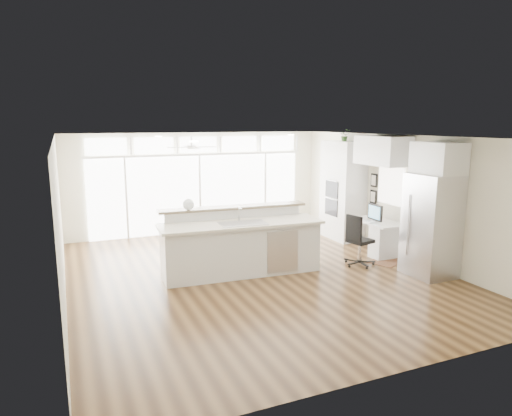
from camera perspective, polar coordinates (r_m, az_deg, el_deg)
name	(u,v)px	position (r m, az deg, el deg)	size (l,w,h in m)	color
floor	(257,275)	(9.14, 0.08, -8.35)	(7.00, 8.00, 0.02)	#3D2613
ceiling	(257,137)	(8.64, 0.08, 8.90)	(7.00, 8.00, 0.02)	white
wall_back	(199,183)	(12.52, -7.17, 3.17)	(7.00, 0.04, 2.70)	silver
wall_front	(395,267)	(5.45, 17.03, -7.07)	(7.00, 0.04, 2.70)	silver
wall_left	(60,223)	(8.10, -23.32, -1.73)	(0.04, 8.00, 2.70)	silver
wall_right	(401,196)	(10.65, 17.67, 1.43)	(0.04, 8.00, 2.70)	silver
glass_wall	(200,194)	(12.51, -7.06, 1.77)	(5.80, 0.06, 2.08)	white
transom_row	(198,145)	(12.37, -7.20, 7.87)	(5.90, 0.06, 0.40)	white
desk_window	(391,186)	(10.82, 16.54, 2.70)	(0.04, 0.85, 0.85)	white
ceiling_fan	(191,143)	(11.14, -8.07, 8.06)	(1.16, 1.16, 0.32)	silver
recessed_lights	(253,138)	(8.83, -0.43, 8.80)	(3.40, 3.00, 0.02)	silver
oven_cabinet	(343,190)	(11.88, 10.78, 2.17)	(0.64, 1.20, 2.50)	white
desk_nook	(377,237)	(10.83, 14.86, -3.52)	(0.72, 1.30, 0.76)	white
upper_cabinets	(383,151)	(10.56, 15.54, 6.93)	(0.64, 1.30, 0.64)	white
refrigerator	(431,225)	(9.47, 21.06, -2.04)	(0.76, 0.90, 2.00)	silver
fridge_cabinet	(439,158)	(9.33, 21.86, 5.81)	(0.64, 0.90, 0.60)	white
framed_photos	(374,189)	(11.32, 14.50, 2.37)	(0.06, 0.22, 0.80)	black
kitchen_island	(241,242)	(9.02, -1.87, -4.30)	(3.21, 1.21, 1.28)	white
rug	(387,261)	(10.35, 16.09, -6.38)	(0.80, 0.58, 0.01)	#3D2013
office_chair	(360,240)	(9.79, 12.89, -3.95)	(0.56, 0.52, 1.08)	black
fishbowl	(188,204)	(9.00, -8.44, 0.45)	(0.22, 0.22, 0.22)	white
monitor	(375,212)	(10.66, 14.67, -0.52)	(0.08, 0.49, 0.41)	black
keyboard	(369,221)	(10.59, 13.89, -1.63)	(0.12, 0.31, 0.02)	silver
potted_plant	(345,137)	(11.76, 11.01, 8.76)	(0.26, 0.29, 0.23)	#2C5022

